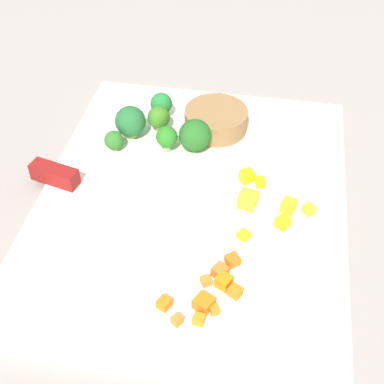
{
  "coord_description": "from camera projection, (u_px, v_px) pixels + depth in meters",
  "views": [
    {
      "loc": [
        -0.47,
        -0.08,
        0.48
      ],
      "look_at": [
        0.0,
        0.0,
        0.02
      ],
      "focal_mm": 50.42,
      "sensor_mm": 36.0,
      "label": 1
    }
  ],
  "objects": [
    {
      "name": "pepper_dice_3",
      "position": [
        248.0,
        201.0,
        0.65
      ],
      "size": [
        0.03,
        0.03,
        0.02
      ],
      "primitive_type": "cube",
      "rotation": [
        0.0,
        0.0,
        1.36
      ],
      "color": "yellow",
      "rests_on": "cutting_board"
    },
    {
      "name": "carrot_dice_4",
      "position": [
        232.0,
        260.0,
        0.59
      ],
      "size": [
        0.02,
        0.02,
        0.01
      ],
      "primitive_type": "cube",
      "rotation": [
        0.0,
        0.0,
        2.23
      ],
      "color": "orange",
      "rests_on": "cutting_board"
    },
    {
      "name": "broccoli_floret_4",
      "position": [
        130.0,
        122.0,
        0.74
      ],
      "size": [
        0.04,
        0.04,
        0.05
      ],
      "color": "#8AB861",
      "rests_on": "cutting_board"
    },
    {
      "name": "carrot_dice_5",
      "position": [
        199.0,
        319.0,
        0.53
      ],
      "size": [
        0.01,
        0.01,
        0.01
      ],
      "primitive_type": "cube",
      "rotation": [
        0.0,
        0.0,
        2.99
      ],
      "color": "orange",
      "rests_on": "cutting_board"
    },
    {
      "name": "carrot_dice_1",
      "position": [
        235.0,
        292.0,
        0.56
      ],
      "size": [
        0.02,
        0.02,
        0.01
      ],
      "primitive_type": "cube",
      "rotation": [
        0.0,
        0.0,
        1.07
      ],
      "color": "orange",
      "rests_on": "cutting_board"
    },
    {
      "name": "pepper_dice_6",
      "position": [
        288.0,
        208.0,
        0.64
      ],
      "size": [
        0.02,
        0.02,
        0.01
      ],
      "primitive_type": "cube",
      "rotation": [
        0.0,
        0.0,
        1.23
      ],
      "color": "yellow",
      "rests_on": "cutting_board"
    },
    {
      "name": "broccoli_floret_2",
      "position": [
        167.0,
        137.0,
        0.72
      ],
      "size": [
        0.03,
        0.03,
        0.04
      ],
      "color": "#87BF67",
      "rests_on": "cutting_board"
    },
    {
      "name": "carrot_dice_3",
      "position": [
        206.0,
        281.0,
        0.57
      ],
      "size": [
        0.01,
        0.01,
        0.01
      ],
      "primitive_type": "cube",
      "rotation": [
        0.0,
        0.0,
        2.07
      ],
      "color": "orange",
      "rests_on": "cutting_board"
    },
    {
      "name": "carrot_dice_6",
      "position": [
        214.0,
        310.0,
        0.54
      ],
      "size": [
        0.01,
        0.01,
        0.01
      ],
      "primitive_type": "cube",
      "rotation": [
        0.0,
        0.0,
        2.05
      ],
      "color": "orange",
      "rests_on": "cutting_board"
    },
    {
      "name": "pepper_dice_5",
      "position": [
        244.0,
        236.0,
        0.61
      ],
      "size": [
        0.02,
        0.02,
        0.01
      ],
      "primitive_type": "cube",
      "rotation": [
        0.0,
        0.0,
        2.58
      ],
      "color": "yellow",
      "rests_on": "cutting_board"
    },
    {
      "name": "carrot_dice_7",
      "position": [
        168.0,
        304.0,
        0.55
      ],
      "size": [
        0.02,
        0.02,
        0.01
      ],
      "primitive_type": "cube",
      "rotation": [
        0.0,
        0.0,
        1.13
      ],
      "color": "orange",
      "rests_on": "cutting_board"
    },
    {
      "name": "broccoli_floret_3",
      "position": [
        161.0,
        104.0,
        0.77
      ],
      "size": [
        0.03,
        0.03,
        0.04
      ],
      "color": "#93B86A",
      "rests_on": "cutting_board"
    },
    {
      "name": "carrot_dice_2",
      "position": [
        220.0,
        271.0,
        0.57
      ],
      "size": [
        0.02,
        0.02,
        0.01
      ],
      "primitive_type": "cube",
      "rotation": [
        0.0,
        0.0,
        2.59
      ],
      "color": "orange",
      "rests_on": "cutting_board"
    },
    {
      "name": "carrot_dice_9",
      "position": [
        177.0,
        320.0,
        0.53
      ],
      "size": [
        0.01,
        0.01,
        0.01
      ],
      "primitive_type": "cube",
      "rotation": [
        0.0,
        0.0,
        0.95
      ],
      "color": "orange",
      "rests_on": "cutting_board"
    },
    {
      "name": "chef_knife",
      "position": [
        110.0,
        197.0,
        0.65
      ],
      "size": [
        0.11,
        0.35,
        0.02
      ],
      "rotation": [
        0.0,
        0.0,
        4.48
      ],
      "color": "silver",
      "rests_on": "cutting_board"
    },
    {
      "name": "prep_bowl",
      "position": [
        216.0,
        120.0,
        0.76
      ],
      "size": [
        0.09,
        0.09,
        0.03
      ],
      "primitive_type": "cylinder",
      "color": "olive",
      "rests_on": "cutting_board"
    },
    {
      "name": "ground_plane",
      "position": [
        192.0,
        205.0,
        0.67
      ],
      "size": [
        4.0,
        4.0,
        0.0
      ],
      "primitive_type": "plane",
      "color": "gray"
    },
    {
      "name": "pepper_dice_4",
      "position": [
        247.0,
        176.0,
        0.68
      ],
      "size": [
        0.02,
        0.02,
        0.02
      ],
      "primitive_type": "cube",
      "rotation": [
        0.0,
        0.0,
        0.66
      ],
      "color": "yellow",
      "rests_on": "cutting_board"
    },
    {
      "name": "pepper_dice_1",
      "position": [
        260.0,
        182.0,
        0.68
      ],
      "size": [
        0.01,
        0.01,
        0.01
      ],
      "primitive_type": "cube",
      "rotation": [
        0.0,
        0.0,
        0.3
      ],
      "color": "yellow",
      "rests_on": "cutting_board"
    },
    {
      "name": "pepper_dice_0",
      "position": [
        309.0,
        211.0,
        0.64
      ],
      "size": [
        0.02,
        0.02,
        0.01
      ],
      "primitive_type": "cube",
      "rotation": [
        0.0,
        0.0,
        2.29
      ],
      "color": "gold",
      "rests_on": "cutting_board"
    },
    {
      "name": "broccoli_floret_0",
      "position": [
        159.0,
        118.0,
        0.75
      ],
      "size": [
        0.03,
        0.03,
        0.04
      ],
      "color": "#90AE65",
      "rests_on": "cutting_board"
    },
    {
      "name": "pepper_dice_2",
      "position": [
        283.0,
        222.0,
        0.63
      ],
      "size": [
        0.02,
        0.02,
        0.01
      ],
      "primitive_type": "cube",
      "rotation": [
        0.0,
        0.0,
        0.92
      ],
      "color": "yellow",
      "rests_on": "cutting_board"
    },
    {
      "name": "carrot_dice_0",
      "position": [
        204.0,
        303.0,
        0.55
      ],
      "size": [
        0.02,
        0.02,
        0.01
      ],
      "primitive_type": "cube",
      "rotation": [
        0.0,
        0.0,
        2.67
      ],
      "color": "orange",
      "rests_on": "cutting_board"
    },
    {
      "name": "broccoli_floret_1",
      "position": [
        114.0,
        140.0,
        0.72
      ],
      "size": [
        0.03,
        0.03,
        0.03
      ],
      "color": "#87AC66",
      "rests_on": "cutting_board"
    },
    {
      "name": "cutting_board",
      "position": [
        192.0,
        201.0,
        0.67
      ],
      "size": [
        0.47,
        0.37,
        0.01
      ],
      "primitive_type": "cube",
      "color": "white",
      "rests_on": "ground_plane"
    },
    {
      "name": "carrot_dice_8",
      "position": [
        224.0,
        282.0,
        0.56
      ],
      "size": [
        0.02,
        0.02,
        0.01
      ],
      "primitive_type": "cube",
      "rotation": [
        0.0,
        0.0,
        1.11
      ],
      "color": "orange",
      "rests_on": "cutting_board"
    },
    {
      "name": "broccoli_floret_5",
      "position": [
        195.0,
        136.0,
        0.72
      ],
      "size": [
        0.04,
        0.04,
        0.04
      ],
      "color": "#81C068",
      "rests_on": "cutting_board"
    }
  ]
}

